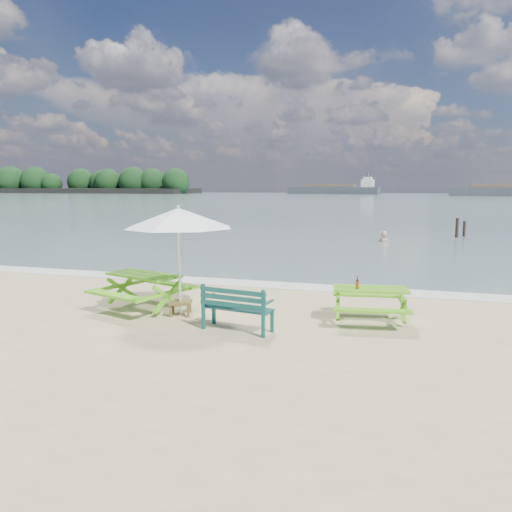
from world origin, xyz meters
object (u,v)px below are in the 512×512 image
(beer_bottle, at_px, (357,284))
(swimmer, at_px, (384,248))
(park_bench, at_px, (238,317))
(patio_umbrella, at_px, (179,218))
(picnic_table_left, at_px, (144,292))
(side_table, at_px, (180,308))
(picnic_table_right, at_px, (370,306))

(beer_bottle, distance_m, swimmer, 14.43)
(park_bench, relative_size, patio_umbrella, 0.49)
(picnic_table_left, height_order, side_table, picnic_table_left)
(picnic_table_right, bearing_deg, side_table, -170.69)
(picnic_table_left, distance_m, patio_umbrella, 1.88)
(picnic_table_left, height_order, swimmer, picnic_table_left)
(picnic_table_right, xyz_separation_m, beer_bottle, (-0.24, -0.14, 0.43))
(picnic_table_right, height_order, side_table, picnic_table_right)
(beer_bottle, bearing_deg, picnic_table_right, 30.62)
(patio_umbrella, bearing_deg, picnic_table_right, 9.31)
(park_bench, height_order, beer_bottle, beer_bottle)
(picnic_table_right, xyz_separation_m, side_table, (-3.75, -0.61, -0.17))
(picnic_table_right, bearing_deg, beer_bottle, -149.38)
(picnic_table_right, bearing_deg, park_bench, -150.15)
(swimmer, bearing_deg, beer_bottle, -89.25)
(swimmer, bearing_deg, picnic_table_right, -88.27)
(swimmer, bearing_deg, picnic_table_left, -106.15)
(patio_umbrella, relative_size, swimmer, 1.73)
(picnic_table_right, xyz_separation_m, park_bench, (-2.27, -1.30, -0.07))
(patio_umbrella, distance_m, swimmer, 15.39)
(picnic_table_right, height_order, swimmer, picnic_table_right)
(patio_umbrella, relative_size, beer_bottle, 11.05)
(beer_bottle, bearing_deg, picnic_table_left, -176.24)
(picnic_table_left, bearing_deg, patio_umbrella, -10.90)
(side_table, bearing_deg, beer_bottle, 7.66)
(side_table, xyz_separation_m, swimmer, (3.32, 14.86, -0.43))
(side_table, bearing_deg, park_bench, -24.99)
(side_table, xyz_separation_m, beer_bottle, (3.51, 0.47, 0.61))
(picnic_table_right, distance_m, patio_umbrella, 4.15)
(picnic_table_left, distance_m, park_bench, 2.57)
(picnic_table_left, bearing_deg, side_table, -10.90)
(picnic_table_left, bearing_deg, beer_bottle, 3.76)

